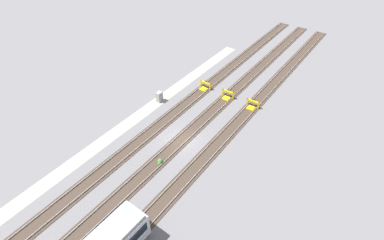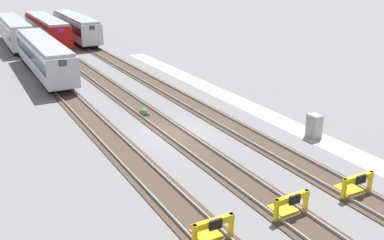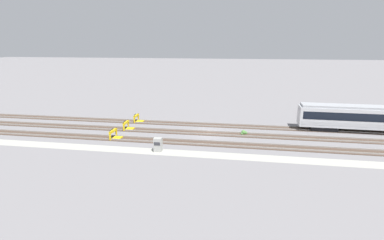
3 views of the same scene
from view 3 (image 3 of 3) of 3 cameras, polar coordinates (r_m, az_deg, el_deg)
The scene contains 11 objects.
ground_plane at distance 41.11m, azimuth 3.23°, elevation -2.57°, with size 400.00×400.00×0.00m, color slate.
service_walkway at distance 33.53m, azimuth 1.66°, elevation -6.56°, with size 54.00×2.00×0.01m, color #9E9E93.
rail_track_nearest at distance 37.08m, azimuth 2.49°, elevation -4.40°, with size 90.00×2.24×0.21m.
rail_track_near_inner at distance 41.10m, azimuth 3.23°, elevation -2.51°, with size 90.00×2.24×0.21m.
rail_track_middle at distance 45.16m, azimuth 3.84°, elevation -0.95°, with size 90.00×2.24×0.21m.
subway_car_front_row_leftmost at distance 47.62m, azimuth 30.39°, elevation 0.34°, with size 18.06×3.22×3.70m.
bumper_stop_nearest_track at distance 40.02m, azimuth -14.46°, elevation -2.73°, with size 1.36×2.01×1.22m.
bumper_stop_near_inner_track at distance 43.76m, azimuth -12.14°, elevation -1.12°, with size 1.36×2.01×1.22m.
bumper_stop_middle_track at distance 47.59m, azimuth -10.27°, elevation 0.23°, with size 1.35×2.00×1.22m.
electrical_cabinet at distance 34.34m, azimuth -6.50°, elevation -4.71°, with size 0.90×0.73×1.60m.
weed_clump at distance 41.15m, azimuth 9.85°, elevation -2.40°, with size 0.92×0.70×0.64m.
Camera 3 is at (4.27, -39.08, 12.03)m, focal length 28.00 mm.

